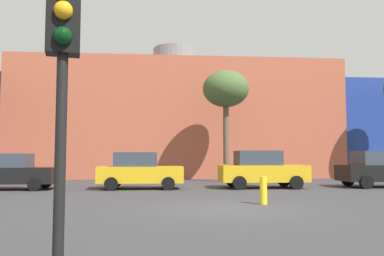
% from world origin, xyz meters
% --- Properties ---
extents(ground_plane, '(200.00, 200.00, 0.00)m').
position_xyz_m(ground_plane, '(0.00, 0.00, 0.00)').
color(ground_plane, '#38383A').
extents(building_backdrop, '(36.97, 11.50, 10.98)m').
position_xyz_m(building_backdrop, '(-0.60, 21.86, 4.37)').
color(building_backdrop, '#B2563D').
rests_on(building_backdrop, ground_plane).
extents(parked_car_0, '(4.04, 1.98, 1.75)m').
position_xyz_m(parked_car_0, '(-9.16, 7.81, 0.87)').
color(parked_car_0, black).
rests_on(parked_car_0, ground_plane).
extents(parked_car_1, '(4.17, 2.05, 1.81)m').
position_xyz_m(parked_car_1, '(-3.01, 7.81, 0.90)').
color(parked_car_1, gold).
rests_on(parked_car_1, ground_plane).
extents(parked_car_2, '(4.38, 2.15, 1.90)m').
position_xyz_m(parked_car_2, '(3.18, 7.81, 0.94)').
color(parked_car_2, gold).
rests_on(parked_car_2, ground_plane).
extents(parked_car_3, '(4.38, 2.15, 1.90)m').
position_xyz_m(parked_car_3, '(9.56, 7.81, 0.94)').
color(parked_car_3, black).
rests_on(parked_car_3, ground_plane).
extents(traffic_light_near_left, '(0.40, 0.39, 3.61)m').
position_xyz_m(traffic_light_near_left, '(-3.09, -7.69, 2.66)').
color(traffic_light_near_left, black).
rests_on(traffic_light_near_left, ground_plane).
extents(bare_tree_0, '(2.99, 2.99, 7.19)m').
position_xyz_m(bare_tree_0, '(2.24, 12.94, 5.89)').
color(bare_tree_0, brown).
rests_on(bare_tree_0, ground_plane).
extents(bollard_yellow_0, '(0.24, 0.24, 0.93)m').
position_xyz_m(bollard_yellow_0, '(1.47, 1.07, 0.46)').
color(bollard_yellow_0, yellow).
rests_on(bollard_yellow_0, ground_plane).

